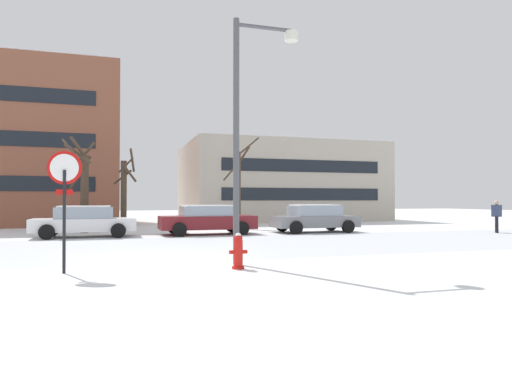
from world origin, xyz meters
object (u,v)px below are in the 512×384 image
object	(u,v)px
parked_car_white	(84,221)
parked_car_gray	(314,218)
street_lamp	(247,116)
pedestrian_crossing	(497,214)
parked_car_maroon	(207,219)
stop_sign	(64,187)
fire_hydrant	(238,251)

from	to	relation	value
parked_car_white	parked_car_gray	distance (m)	11.06
street_lamp	pedestrian_crossing	bearing A→B (deg)	24.74
street_lamp	parked_car_white	size ratio (longest dim) A/B	1.44
parked_car_white	parked_car_maroon	distance (m)	5.53
street_lamp	stop_sign	bearing A→B (deg)	-176.33
stop_sign	pedestrian_crossing	distance (m)	20.75
fire_hydrant	pedestrian_crossing	xyz separation A→B (m)	(15.50, 7.70, 0.51)
stop_sign	fire_hydrant	world-z (taller)	stop_sign
parked_car_gray	parked_car_maroon	bearing A→B (deg)	178.70
pedestrian_crossing	street_lamp	bearing A→B (deg)	-155.26
street_lamp	parked_car_gray	bearing A→B (deg)	57.17
street_lamp	parked_car_white	xyz separation A→B (m)	(-4.61, 10.16, -3.13)
parked_car_maroon	parked_car_gray	bearing A→B (deg)	-1.30
parked_car_white	parked_car_gray	size ratio (longest dim) A/B	1.01
fire_hydrant	street_lamp	distance (m)	3.52
fire_hydrant	pedestrian_crossing	bearing A→B (deg)	26.41
street_lamp	pedestrian_crossing	world-z (taller)	street_lamp
stop_sign	pedestrian_crossing	size ratio (longest dim) A/B	1.69
stop_sign	street_lamp	size ratio (longest dim) A/B	0.43
pedestrian_crossing	parked_car_gray	bearing A→B (deg)	160.52
street_lamp	parked_car_white	world-z (taller)	street_lamp
parked_car_maroon	pedestrian_crossing	bearing A→B (deg)	-12.65
stop_sign	parked_car_gray	world-z (taller)	stop_sign
stop_sign	fire_hydrant	xyz separation A→B (m)	(3.92, -0.48, -1.50)
parked_car_white	parked_car_maroon	xyz separation A→B (m)	(5.53, -0.05, 0.01)
street_lamp	parked_car_gray	distance (m)	12.29
parked_car_maroon	parked_car_gray	xyz separation A→B (m)	(5.53, -0.13, -0.00)
parked_car_white	parked_car_gray	world-z (taller)	parked_car_gray
fire_hydrant	parked_car_maroon	world-z (taller)	parked_car_maroon
fire_hydrant	parked_car_gray	xyz separation A→B (m)	(6.88, 10.75, 0.29)
stop_sign	parked_car_gray	distance (m)	14.96
pedestrian_crossing	fire_hydrant	bearing A→B (deg)	-153.59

